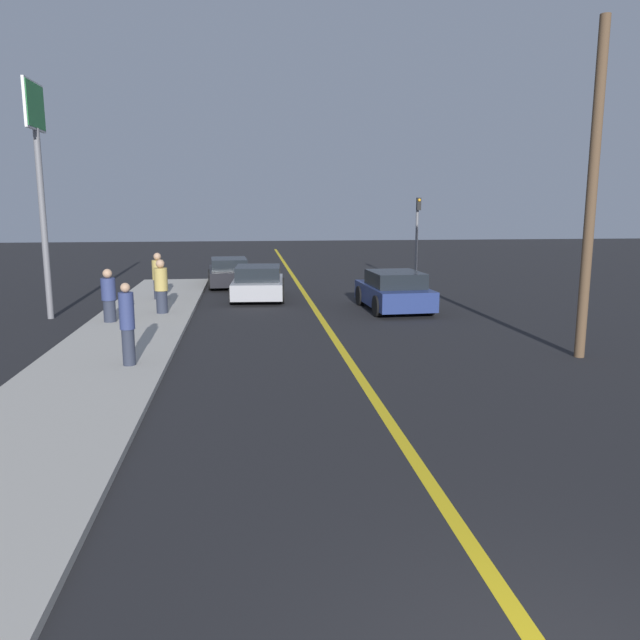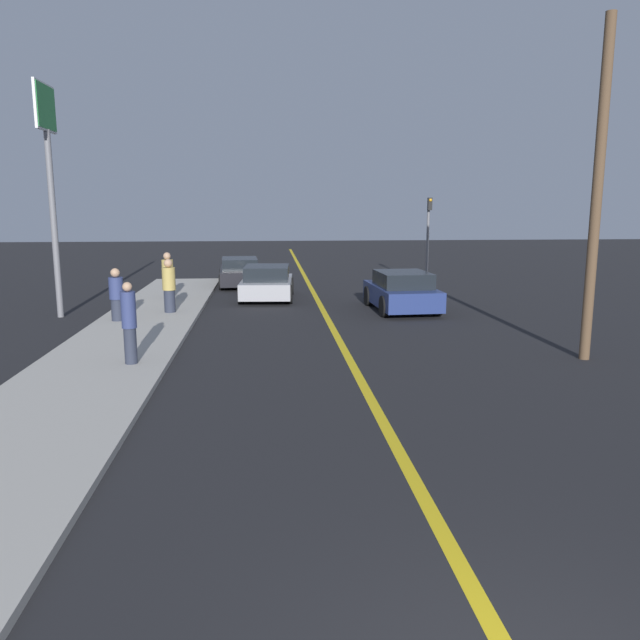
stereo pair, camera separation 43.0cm
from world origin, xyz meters
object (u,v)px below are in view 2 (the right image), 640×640
at_px(car_near_right_lane, 402,292).
at_px(car_ahead_center, 267,283).
at_px(traffic_light, 428,232).
at_px(utility_pole, 597,194).
at_px(car_far_distant, 240,272).
at_px(pedestrian_near_curb, 129,323).
at_px(roadside_sign, 48,148).
at_px(pedestrian_mid_group, 116,295).
at_px(pedestrian_by_sign, 168,276).
at_px(pedestrian_far_standing, 169,286).

xyz_separation_m(car_near_right_lane, car_ahead_center, (-4.63, 3.06, -0.03)).
height_order(traffic_light, utility_pole, utility_pole).
height_order(car_far_distant, pedestrian_near_curb, pedestrian_near_curb).
height_order(roadside_sign, utility_pole, utility_pole).
bearing_deg(car_ahead_center, pedestrian_near_curb, -103.27).
bearing_deg(pedestrian_mid_group, utility_pole, -23.96).
bearing_deg(traffic_light, car_far_distant, 176.02).
distance_m(car_ahead_center, utility_pole, 13.08).
height_order(car_near_right_lane, roadside_sign, roadside_sign).
bearing_deg(car_far_distant, car_near_right_lane, -54.08).
xyz_separation_m(car_far_distant, utility_pole, (8.73, -14.31, 3.25)).
bearing_deg(roadside_sign, pedestrian_by_sign, 45.69).
bearing_deg(pedestrian_by_sign, pedestrian_near_curb, -86.10).
distance_m(car_near_right_lane, pedestrian_mid_group, 9.38).
height_order(car_far_distant, roadside_sign, roadside_sign).
distance_m(roadside_sign, utility_pole, 15.90).
distance_m(car_near_right_lane, pedestrian_near_curb, 10.51).
relative_size(pedestrian_by_sign, roadside_sign, 0.24).
bearing_deg(pedestrian_far_standing, car_near_right_lane, 2.69).
relative_size(pedestrian_near_curb, utility_pole, 0.24).
xyz_separation_m(car_far_distant, pedestrian_by_sign, (-2.52, -4.36, 0.36)).
height_order(pedestrian_by_sign, roadside_sign, roadside_sign).
height_order(pedestrian_near_curb, utility_pole, utility_pole).
xyz_separation_m(pedestrian_far_standing, traffic_light, (10.43, 6.95, 1.43)).
bearing_deg(pedestrian_mid_group, traffic_light, 35.30).
bearing_deg(utility_pole, pedestrian_far_standing, 147.70).
height_order(car_near_right_lane, car_ahead_center, car_near_right_lane).
xyz_separation_m(pedestrian_near_curb, utility_pole, (10.57, 0.01, 2.82)).
xyz_separation_m(pedestrian_mid_group, pedestrian_far_standing, (1.37, 1.40, 0.08)).
xyz_separation_m(pedestrian_mid_group, utility_pole, (12.09, -5.37, 2.96)).
height_order(car_ahead_center, pedestrian_mid_group, pedestrian_mid_group).
bearing_deg(pedestrian_near_curb, car_ahead_center, 73.38).
distance_m(car_ahead_center, car_far_distant, 4.28).
bearing_deg(pedestrian_mid_group, pedestrian_near_curb, -74.20).
bearing_deg(car_near_right_lane, pedestrian_near_curb, -140.16).
xyz_separation_m(pedestrian_by_sign, roadside_sign, (-3.02, -3.09, 4.38)).
bearing_deg(pedestrian_mid_group, pedestrian_far_standing, 45.74).
distance_m(car_ahead_center, pedestrian_near_curb, 10.67).
bearing_deg(pedestrian_near_curb, pedestrian_far_standing, 91.32).
relative_size(car_ahead_center, pedestrian_near_curb, 2.14).
height_order(pedestrian_far_standing, traffic_light, traffic_light).
bearing_deg(traffic_light, car_near_right_lane, -111.45).
bearing_deg(traffic_light, pedestrian_by_sign, -160.97).
bearing_deg(car_near_right_lane, roadside_sign, 178.31).
bearing_deg(pedestrian_mid_group, car_ahead_center, 46.55).
height_order(pedestrian_near_curb, roadside_sign, roadside_sign).
distance_m(pedestrian_far_standing, utility_pole, 13.01).
distance_m(car_ahead_center, pedestrian_mid_group, 6.66).
xyz_separation_m(pedestrian_mid_group, roadside_sign, (-2.17, 1.49, 4.45)).
relative_size(car_near_right_lane, utility_pole, 0.51).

